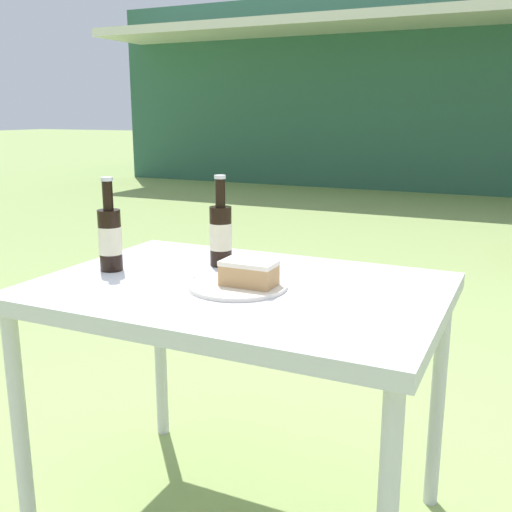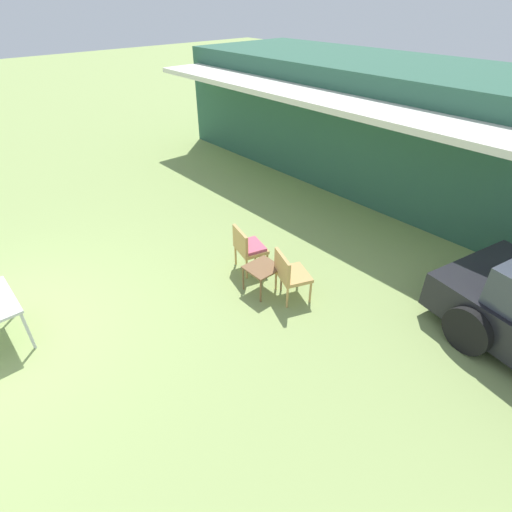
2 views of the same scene
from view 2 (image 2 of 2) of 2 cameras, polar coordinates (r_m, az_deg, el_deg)
name	(u,v)px [view 2 (image 2 of 2)]	position (r m, az deg, el deg)	size (l,w,h in m)	color
ground_plane	(2,340)	(6.77, -32.51, -10.11)	(60.00, 60.00, 0.00)	#8CA35B
cabin_building	(363,116)	(11.30, 15.03, 18.73)	(9.91, 4.92, 2.73)	#2D5B47
wicker_chair_cushioned	(248,246)	(6.80, -1.13, 1.41)	(0.62, 0.57, 0.81)	tan
wicker_chair_plain	(289,272)	(6.19, 4.78, -2.36)	(0.65, 0.61, 0.81)	tan
garden_side_table	(262,270)	(6.35, 0.91, -1.98)	(0.47, 0.50, 0.46)	brown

